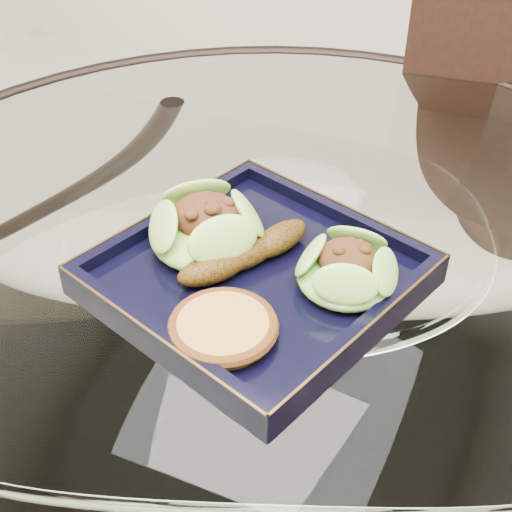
% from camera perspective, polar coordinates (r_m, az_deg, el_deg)
% --- Properties ---
extents(dining_table, '(1.13, 1.13, 0.77)m').
position_cam_1_polar(dining_table, '(0.86, 1.51, -8.70)').
color(dining_table, white).
rests_on(dining_table, ground).
extents(dining_chair, '(0.47, 0.47, 0.98)m').
position_cam_1_polar(dining_chair, '(1.19, 19.25, 1.07)').
color(dining_chair, black).
rests_on(dining_chair, ground).
extents(navy_plate, '(0.34, 0.34, 0.02)m').
position_cam_1_polar(navy_plate, '(0.71, 0.00, -1.91)').
color(navy_plate, black).
rests_on(navy_plate, dining_table).
extents(lettuce_wrap_left, '(0.14, 0.14, 0.04)m').
position_cam_1_polar(lettuce_wrap_left, '(0.72, -3.99, 2.04)').
color(lettuce_wrap_left, '#548C28').
rests_on(lettuce_wrap_left, navy_plate).
extents(lettuce_wrap_right, '(0.12, 0.12, 0.03)m').
position_cam_1_polar(lettuce_wrap_right, '(0.68, 7.26, -1.30)').
color(lettuce_wrap_right, '#538E29').
rests_on(lettuce_wrap_right, navy_plate).
extents(roasted_plantain, '(0.10, 0.14, 0.03)m').
position_cam_1_polar(roasted_plantain, '(0.70, -0.74, 0.22)').
color(roasted_plantain, '#563609').
rests_on(roasted_plantain, navy_plate).
extents(crumb_patty, '(0.09, 0.09, 0.02)m').
position_cam_1_polar(crumb_patty, '(0.63, -2.65, -5.81)').
color(crumb_patty, '#B17A3B').
rests_on(crumb_patty, navy_plate).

